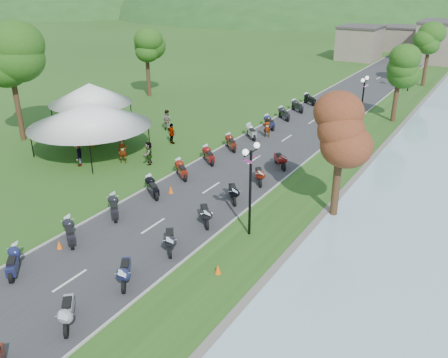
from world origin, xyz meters
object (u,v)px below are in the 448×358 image
Objects in this scene: vendor_tent_main at (91,128)px; pedestrian_b at (167,130)px; pedestrian_a at (124,163)px; pedestrian_c at (80,166)px.

vendor_tent_main is 3.37× the size of pedestrian_b.
vendor_tent_main is 4.06m from pedestrian_a.
pedestrian_c is at bearing -65.11° from vendor_tent_main.
pedestrian_a is 3.17m from pedestrian_c.
vendor_tent_main is 3.43× the size of pedestrian_a.
pedestrian_c is (-2.34, -2.15, 0.00)m from pedestrian_a.
pedestrian_c is at bearing -174.57° from pedestrian_a.
vendor_tent_main is at bearing 163.14° from pedestrian_c.
pedestrian_a is at bearing -6.33° from vendor_tent_main.
pedestrian_a is at bearing 102.91° from pedestrian_b.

